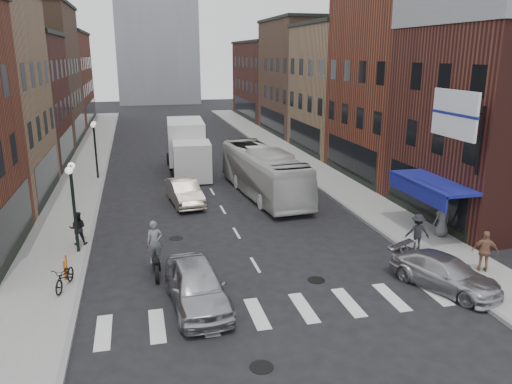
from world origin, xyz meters
TOP-DOWN VIEW (x-y plane):
  - ground at (0.00, 0.00)m, footprint 160.00×160.00m
  - sidewalk_left at (-8.50, 22.00)m, footprint 3.00×74.00m
  - sidewalk_right at (8.50, 22.00)m, footprint 3.00×74.00m
  - curb_left at (-7.00, 22.00)m, footprint 0.20×74.00m
  - curb_right at (7.00, 22.00)m, footprint 0.20×74.00m
  - crosswalk_stripes at (0.00, -3.00)m, footprint 12.00×2.20m
  - bldg_left_far_a at (-14.99, 35.00)m, footprint 10.30×12.20m
  - bldg_left_far_b at (-14.99, 49.00)m, footprint 10.30×16.20m
  - bldg_right_mid_a at (15.00, 14.00)m, footprint 10.30×10.20m
  - bldg_right_mid_b at (14.99, 24.00)m, footprint 10.30×10.20m
  - bldg_right_far_a at (14.99, 35.00)m, footprint 10.30×12.20m
  - bldg_right_far_b at (14.99, 49.00)m, footprint 10.30×16.20m
  - awning_blue at (8.93, 2.50)m, footprint 1.80×5.00m
  - billboard_sign at (8.59, 0.50)m, footprint 1.52×3.00m
  - streetlamp_near at (-7.40, 4.00)m, footprint 0.32×1.22m
  - streetlamp_far at (-7.40, 18.00)m, footprint 0.32×1.22m
  - bike_rack at (-7.60, 1.30)m, footprint 0.08×0.68m
  - box_truck at (-0.91, 18.88)m, footprint 2.98×8.79m
  - motorcycle_rider at (-4.13, 0.99)m, footprint 0.65×2.26m
  - transit_bus at (3.03, 11.42)m, footprint 3.45×10.89m
  - sedan_left_near at (-2.83, -1.99)m, footprint 2.21×4.78m
  - sedan_left_far at (-2.00, 10.63)m, footprint 2.05×4.60m
  - curb_car at (6.50, -2.78)m, footprint 3.38×4.68m
  - parked_bicycle at (-7.51, 0.30)m, footprint 0.99×1.83m
  - ped_left_solo at (-7.45, 4.89)m, footprint 0.77×0.45m
  - ped_right_a at (7.40, 0.70)m, footprint 1.16×0.82m
  - ped_right_b at (8.76, -2.06)m, footprint 1.12×0.94m
  - ped_right_c at (9.45, 1.93)m, footprint 0.93×0.67m

SIDE VIEW (x-z plane):
  - ground at x=0.00m, z-range 0.00..0.00m
  - curb_left at x=-7.00m, z-range -0.08..0.08m
  - curb_right at x=7.00m, z-range -0.08..0.08m
  - crosswalk_stripes at x=0.00m, z-range -0.01..0.01m
  - sidewalk_left at x=-8.50m, z-range 0.00..0.15m
  - sidewalk_right at x=8.50m, z-range 0.00..0.15m
  - bike_rack at x=-7.60m, z-range 0.15..0.95m
  - parked_bicycle at x=-7.51m, z-range 0.15..1.06m
  - curb_car at x=6.50m, z-range 0.00..1.26m
  - sedan_left_far at x=-2.00m, z-range 0.00..1.47m
  - sedan_left_near at x=-2.83m, z-range 0.00..1.59m
  - ped_left_solo at x=-7.45m, z-range 0.15..1.72m
  - ped_right_a at x=7.40m, z-range 0.15..1.78m
  - ped_right_b at x=8.76m, z-range 0.15..1.86m
  - ped_right_c at x=9.45m, z-range 0.15..1.92m
  - motorcycle_rider at x=-4.13m, z-range -0.07..2.23m
  - transit_bus at x=3.03m, z-range 0.00..2.98m
  - box_truck at x=-0.91m, z-range -0.02..3.75m
  - awning_blue at x=8.93m, z-range 2.24..3.02m
  - streetlamp_near at x=-7.40m, z-range 0.86..4.97m
  - streetlamp_far at x=-7.40m, z-range 0.86..4.97m
  - bldg_right_far_b at x=14.99m, z-range 0.00..10.30m
  - bldg_left_far_b at x=-14.99m, z-range 0.00..11.30m
  - bldg_right_mid_b at x=14.99m, z-range 0.00..11.30m
  - billboard_sign at x=8.59m, z-range 4.28..7.98m
  - bldg_right_far_a at x=14.99m, z-range 0.00..12.30m
  - bldg_left_far_a at x=-14.99m, z-range 0.00..13.30m
  - bldg_right_mid_a at x=15.00m, z-range 0.00..14.30m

